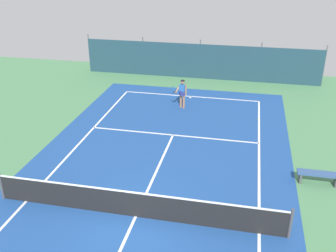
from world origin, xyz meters
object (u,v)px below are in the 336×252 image
at_px(tennis_player, 182,92).
at_px(courtside_bench, 319,175).
at_px(tennis_ball_near_player, 107,113).
at_px(tennis_ball_midcourt, 258,119).
at_px(tennis_net, 135,204).

xyz_separation_m(tennis_player, courtside_bench, (6.51, -6.56, -0.59)).
relative_size(tennis_ball_near_player, tennis_ball_midcourt, 1.00).
bearing_deg(courtside_bench, tennis_ball_near_player, 155.11).
relative_size(tennis_player, tennis_ball_near_player, 24.85).
bearing_deg(tennis_net, tennis_ball_midcourt, 66.15).
bearing_deg(tennis_ball_midcourt, courtside_bench, -68.86).
xyz_separation_m(tennis_net, tennis_ball_near_player, (-4.08, 8.25, -0.48)).
xyz_separation_m(tennis_net, courtside_bench, (6.31, 3.43, -0.14)).
distance_m(tennis_net, tennis_ball_near_player, 9.21).
xyz_separation_m(tennis_net, tennis_ball_midcourt, (4.07, 9.21, -0.48)).
distance_m(tennis_ball_near_player, courtside_bench, 11.46).
height_order(tennis_net, tennis_ball_near_player, tennis_net).
distance_m(tennis_net, tennis_player, 10.00).
bearing_deg(tennis_player, courtside_bench, 158.94).
relative_size(tennis_ball_near_player, courtside_bench, 0.04).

